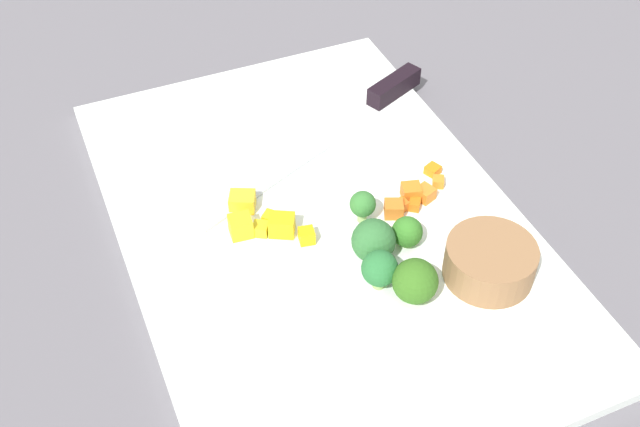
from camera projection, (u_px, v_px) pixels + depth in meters
The scene contains 22 objects.
ground_plane at pixel (320, 230), 0.75m from camera, with size 4.00×4.00×0.00m, color slate.
cutting_board at pixel (320, 225), 0.74m from camera, with size 0.54×0.36×0.01m, color white.
prep_bowl at pixel (490, 261), 0.68m from camera, with size 0.08×0.08×0.03m, color #926742.
chef_knife at pixel (356, 113), 0.85m from camera, with size 0.15×0.31×0.02m.
carrot_dice_0 at pixel (394, 209), 0.74m from camera, with size 0.02×0.02×0.01m, color orange.
carrot_dice_1 at pixel (437, 181), 0.77m from camera, with size 0.01×0.01×0.01m, color orange.
carrot_dice_2 at pixel (433, 170), 0.78m from camera, with size 0.01×0.01×0.01m, color orange.
carrot_dice_3 at pixel (415, 204), 0.75m from camera, with size 0.01×0.01×0.01m, color orange.
carrot_dice_4 at pixel (411, 192), 0.76m from camera, with size 0.02×0.02×0.02m, color orange.
carrot_dice_5 at pixel (402, 205), 0.75m from camera, with size 0.01×0.01×0.01m, color orange.
carrot_dice_6 at pixel (425, 194), 0.76m from camera, with size 0.02×0.02×0.01m, color orange.
pepper_dice_0 at pixel (307, 236), 0.72m from camera, with size 0.01×0.01×0.01m, color yellow.
pepper_dice_1 at pixel (280, 222), 0.72m from camera, with size 0.02×0.02×0.02m, color yellow.
pepper_dice_2 at pixel (241, 226), 0.72m from camera, with size 0.02×0.02×0.02m, color yellow.
pepper_dice_3 at pixel (242, 201), 0.75m from camera, with size 0.02×0.02×0.02m, color yellow.
pepper_dice_4 at pixel (270, 218), 0.73m from camera, with size 0.01×0.01×0.01m, color yellow.
pepper_dice_5 at pixel (261, 229), 0.72m from camera, with size 0.01×0.01×0.01m, color yellow.
broccoli_floret_0 at pixel (363, 205), 0.73m from camera, with size 0.02×0.02×0.03m.
broccoli_floret_1 at pixel (407, 232), 0.71m from camera, with size 0.03×0.03×0.03m.
broccoli_floret_2 at pixel (415, 282), 0.66m from camera, with size 0.04×0.04×0.04m.
broccoli_floret_3 at pixel (374, 241), 0.69m from camera, with size 0.04×0.04×0.04m.
broccoli_floret_4 at pixel (380, 269), 0.67m from camera, with size 0.03×0.03×0.04m.
Camera 1 is at (0.48, -0.21, 0.54)m, focal length 43.88 mm.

